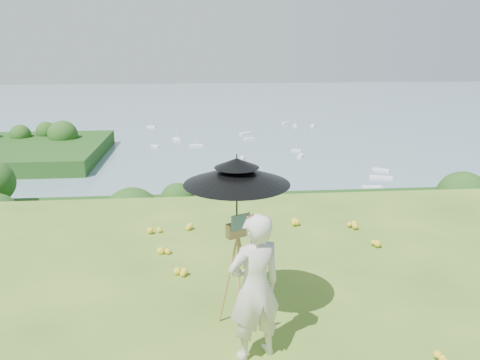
{
  "coord_description": "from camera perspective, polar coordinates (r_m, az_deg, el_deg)",
  "views": [
    {
      "loc": [
        -1.76,
        -3.62,
        3.5
      ],
      "look_at": [
        -1.09,
        4.01,
        1.26
      ],
      "focal_mm": 35.0,
      "sensor_mm": 36.0,
      "label": 1
    }
  ],
  "objects": [
    {
      "name": "shoreline_tier",
      "position": [
        88.0,
        -3.39,
        -10.37
      ],
      "size": [
        170.0,
        28.0,
        8.0
      ],
      "primitive_type": "cube",
      "color": "#6F6859",
      "rests_on": "bay_water"
    },
    {
      "name": "sun_umbrella",
      "position": [
        5.55,
        -0.4,
        -1.81
      ],
      "size": [
        1.72,
        1.72,
        0.99
      ],
      "primitive_type": null,
      "rotation": [
        0.0,
        0.0,
        0.49
      ],
      "color": "black",
      "rests_on": "field_easel"
    },
    {
      "name": "slope_trees",
      "position": [
        42.86,
        -2.2,
        -9.26
      ],
      "size": [
        110.0,
        50.0,
        6.0
      ],
      "primitive_type": null,
      "color": "#234B16",
      "rests_on": "forest_slope"
    },
    {
      "name": "moored_boats",
      "position": [
        169.1,
        -8.55,
        3.45
      ],
      "size": [
        140.0,
        140.0,
        0.7
      ],
      "primitive_type": null,
      "color": "white",
      "rests_on": "bay_water"
    },
    {
      "name": "field_easel",
      "position": [
        5.91,
        -0.23,
        -11.11
      ],
      "size": [
        0.79,
        0.79,
        1.56
      ],
      "primitive_type": null,
      "rotation": [
        0.0,
        0.0,
        0.47
      ],
      "color": "#935C3E",
      "rests_on": "ground"
    },
    {
      "name": "painter",
      "position": [
        5.35,
        1.81,
        -12.97
      ],
      "size": [
        0.75,
        0.63,
        1.77
      ],
      "primitive_type": "imported",
      "rotation": [
        0.0,
        0.0,
        3.52
      ],
      "color": "beige",
      "rests_on": "ground"
    },
    {
      "name": "painter_cap",
      "position": [
        5.0,
        1.89,
        -4.62
      ],
      "size": [
        0.24,
        0.26,
        0.1
      ],
      "primitive_type": null,
      "rotation": [
        0.0,
        0.0,
        0.33
      ],
      "color": "#C16A71",
      "rests_on": "painter"
    },
    {
      "name": "bay_water",
      "position": [
        246.5,
        -4.59,
        7.53
      ],
      "size": [
        700.0,
        700.0,
        0.0
      ],
      "primitive_type": "plane",
      "color": "slate",
      "rests_on": "ground"
    },
    {
      "name": "harbor_town",
      "position": [
        85.28,
        -3.46,
        -6.47
      ],
      "size": [
        110.0,
        22.0,
        5.0
      ],
      "primitive_type": null,
      "color": "silver",
      "rests_on": "shoreline_tier"
    }
  ]
}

